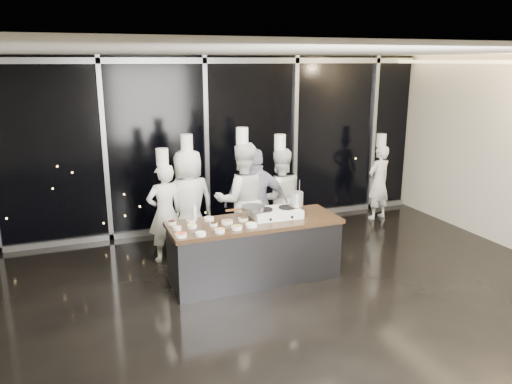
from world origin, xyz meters
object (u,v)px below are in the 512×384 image
chef_right (279,197)px  chef_side (379,181)px  stock_pot (296,199)px  chef_left (189,202)px  demo_counter (255,250)px  frying_pan (253,208)px  stove (276,213)px  chef_far_left (165,211)px  guest (256,203)px  chef_center (243,199)px

chef_right → chef_side: (2.47, 0.69, -0.09)m
stock_pot → chef_left: bearing=136.0°
chef_left → stock_pot: bearing=125.3°
demo_counter → frying_pan: size_ratio=4.19×
stock_pot → chef_side: 3.26m
stove → chef_far_left: size_ratio=0.40×
chef_left → chef_side: chef_left is taller
stove → chef_left: bearing=130.7°
chef_far_left → chef_side: chef_far_left is taller
chef_right → chef_side: 2.56m
guest → stove: bearing=104.8°
stove → stock_pot: 0.36m
chef_side → frying_pan: bearing=14.1°
stove → chef_center: chef_center is taller
frying_pan → stock_pot: stock_pot is taller
demo_counter → guest: size_ratio=1.39×
stove → chef_side: 3.51m
demo_counter → chef_right: size_ratio=1.28×
chef_right → chef_center: bearing=18.3°
chef_far_left → chef_left: chef_left is taller
demo_counter → chef_right: bearing=52.5°
chef_left → chef_center: 0.87m
guest → chef_side: 3.12m
chef_far_left → chef_center: size_ratio=0.86×
chef_far_left → guest: bearing=159.3°
stove → chef_right: (0.54, 1.11, -0.11)m
frying_pan → chef_left: (-0.64, 1.23, -0.18)m
demo_counter → stove: stove is taller
demo_counter → chef_right: 1.51m
chef_far_left → stove: bearing=131.2°
stove → chef_right: chef_right is taller
demo_counter → chef_far_left: (-1.06, 1.19, 0.36)m
stock_pot → chef_far_left: 2.09m
demo_counter → stock_pot: stock_pot is taller
demo_counter → chef_center: size_ratio=1.17×
chef_far_left → chef_left: bearing=-174.9°
chef_side → chef_center: bearing=1.6°
frying_pan → guest: 0.94m
stock_pot → guest: (-0.29, 0.87, -0.26)m
chef_right → stock_pot: bearing=82.3°
demo_counter → chef_side: (3.35, 1.84, 0.32)m
frying_pan → chef_side: bearing=30.1°
stock_pot → stove: bearing=178.0°
guest → chef_far_left: bearing=5.6°
stove → chef_center: 0.94m
stock_pot → chef_center: 1.07m
frying_pan → chef_right: 1.42m
demo_counter → chef_left: bearing=116.4°
demo_counter → guest: (0.38, 0.91, 0.43)m
demo_counter → chef_side: 3.84m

